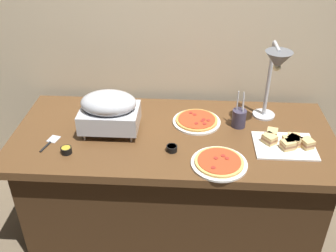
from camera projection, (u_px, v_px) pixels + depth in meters
ground_plane at (173, 224)px, 2.71m from camera, size 8.00×8.00×0.00m
back_wall at (178, 33)px, 2.48m from camera, size 4.40×0.04×2.40m
buffet_table at (173, 182)px, 2.50m from camera, size 1.90×0.84×0.76m
chafing_dish at (109, 110)px, 2.24m from camera, size 0.34×0.25×0.26m
heat_lamp at (276, 67)px, 2.16m from camera, size 0.15×0.29×0.50m
pizza_plate_front at (197, 121)px, 2.39m from camera, size 0.29×0.29×0.03m
pizza_plate_center at (219, 163)px, 2.04m from camera, size 0.30×0.30×0.03m
sandwich_platter at (286, 142)px, 2.18m from camera, size 0.34×0.26×0.06m
sauce_cup_near at (66, 150)px, 2.12m from camera, size 0.06×0.06×0.04m
sauce_cup_far at (173, 148)px, 2.14m from camera, size 0.06×0.06×0.03m
utensil_holder at (239, 118)px, 2.34m from camera, size 0.08×0.08×0.23m
serving_spatula at (50, 143)px, 2.21m from camera, size 0.08×0.17×0.01m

